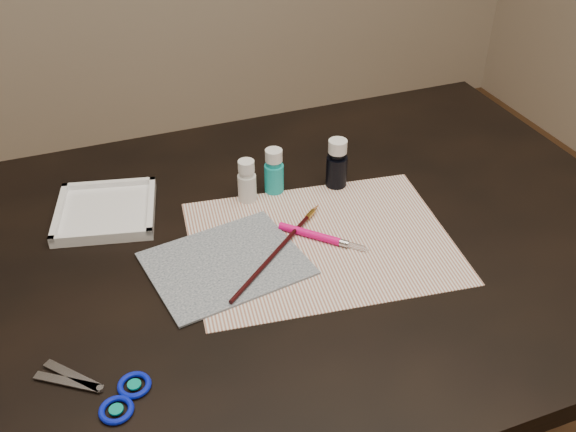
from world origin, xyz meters
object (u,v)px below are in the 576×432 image
object	(u,v)px
scissors	(87,389)
palette_tray	(106,211)
paint_bottle_navy	(337,163)
paper	(321,242)
canvas	(226,263)
paint_bottle_white	(247,181)
paint_bottle_cyan	(274,171)

from	to	relation	value
scissors	palette_tray	xyz separation A→B (m)	(0.08, 0.39, 0.01)
paint_bottle_navy	paper	bearing A→B (deg)	-122.32
canvas	paint_bottle_navy	xyz separation A→B (m)	(0.26, 0.15, 0.05)
paint_bottle_white	paint_bottle_navy	size ratio (longest dim) A/B	0.85
paint_bottle_white	canvas	bearing A→B (deg)	-118.50
paint_bottle_cyan	palette_tray	size ratio (longest dim) A/B	0.52
paint_bottle_cyan	palette_tray	distance (m)	0.31
paper	paint_bottle_navy	world-z (taller)	paint_bottle_navy
paint_bottle_white	palette_tray	xyz separation A→B (m)	(-0.25, 0.04, -0.03)
paint_bottle_white	scissors	distance (m)	0.48
paper	palette_tray	world-z (taller)	palette_tray
palette_tray	paint_bottle_navy	bearing A→B (deg)	-7.51
paint_bottle_cyan	palette_tray	xyz separation A→B (m)	(-0.31, 0.03, -0.03)
paint_bottle_navy	paint_bottle_cyan	bearing A→B (deg)	168.87
paint_bottle_cyan	paint_bottle_navy	xyz separation A→B (m)	(0.12, -0.02, 0.00)
paint_bottle_navy	palette_tray	bearing A→B (deg)	172.49
paper	scissors	xyz separation A→B (m)	(-0.41, -0.18, 0.00)
canvas	scissors	world-z (taller)	scissors
paint_bottle_white	paint_bottle_cyan	xyz separation A→B (m)	(0.06, 0.01, 0.00)
paint_bottle_cyan	scissors	xyz separation A→B (m)	(-0.39, -0.36, -0.04)
paint_bottle_white	scissors	world-z (taller)	paint_bottle_white
scissors	canvas	bearing A→B (deg)	-108.33
canvas	paint_bottle_white	distance (m)	0.19
paper	paint_bottle_navy	xyz separation A→B (m)	(0.10, 0.15, 0.05)
paper	paint_bottle_white	world-z (taller)	paint_bottle_white
canvas	scissors	xyz separation A→B (m)	(-0.24, -0.18, 0.00)
paper	canvas	distance (m)	0.17
scissors	palette_tray	size ratio (longest dim) A/B	1.01
paper	palette_tray	bearing A→B (deg)	147.68
paint_bottle_cyan	paint_bottle_navy	distance (m)	0.12
canvas	palette_tray	size ratio (longest dim) A/B	1.40
paper	scissors	world-z (taller)	scissors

